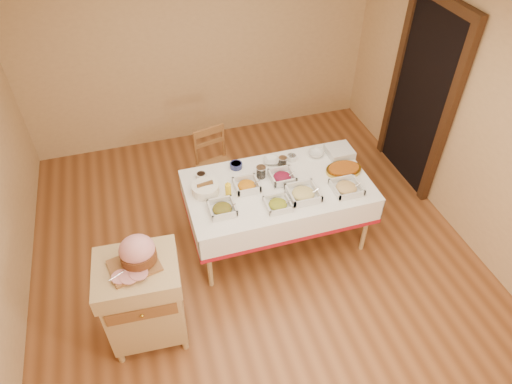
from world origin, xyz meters
TOP-DOWN VIEW (x-y plane):
  - room_shell at (0.00, 0.00)m, footprint 5.00×5.00m
  - doorway at (2.20, 0.90)m, footprint 0.09×1.10m
  - dining_table at (0.30, 0.30)m, footprint 1.82×1.02m
  - butcher_cart at (-1.15, -0.48)m, footprint 0.69×0.59m
  - dining_chair at (-0.15, 1.14)m, footprint 0.48×0.46m
  - ham_on_board at (-1.11, -0.45)m, footprint 0.39×0.37m
  - serving_dish_a at (-0.32, 0.09)m, footprint 0.25×0.24m
  - serving_dish_b at (0.20, 0.00)m, footprint 0.23×0.23m
  - serving_dish_c at (0.47, 0.07)m, footprint 0.29×0.29m
  - serving_dish_d at (0.91, 0.03)m, footprint 0.27×0.27m
  - serving_dish_e at (-0.01, 0.34)m, footprint 0.25×0.23m
  - serving_dish_f at (0.36, 0.36)m, footprint 0.25×0.24m
  - small_bowl_left at (-0.40, 0.63)m, footprint 0.11×0.11m
  - small_bowl_mid at (-0.03, 0.68)m, footprint 0.13×0.13m
  - small_bowl_right at (0.57, 0.64)m, footprint 0.11×0.11m
  - bowl_white_imported at (0.35, 0.66)m, footprint 0.21×0.21m
  - bowl_small_imported at (0.84, 0.63)m, footprint 0.21×0.21m
  - preserve_jar_left at (0.17, 0.46)m, footprint 0.10×0.10m
  - preserve_jar_right at (0.44, 0.56)m, footprint 0.09×0.09m
  - mustard_bottle at (-0.21, 0.28)m, footprint 0.06×0.06m
  - bread_basket at (-0.41, 0.39)m, footprint 0.26×0.26m
  - plate_stack at (1.09, 0.58)m, footprint 0.26×0.26m
  - brass_platter at (1.01, 0.30)m, footprint 0.38×0.27m

SIDE VIEW (x-z plane):
  - dining_chair at x=-0.15m, z-range 0.01..0.91m
  - butcher_cart at x=-1.15m, z-range 0.06..1.00m
  - dining_table at x=0.30m, z-range 0.22..0.98m
  - bowl_white_imported at x=0.35m, z-range 0.76..0.80m
  - brass_platter at x=1.01m, z-range 0.76..0.81m
  - bowl_small_imported at x=0.84m, z-range 0.76..0.81m
  - small_bowl_left at x=-0.40m, z-range 0.76..0.81m
  - small_bowl_right at x=0.57m, z-range 0.76..0.82m
  - serving_dish_b at x=0.20m, z-range 0.74..0.84m
  - small_bowl_mid at x=-0.03m, z-range 0.76..0.82m
  - serving_dish_d at x=0.91m, z-range 0.74..0.84m
  - serving_dish_a at x=-0.32m, z-range 0.74..0.85m
  - serving_dish_e at x=-0.01m, z-range 0.74..0.85m
  - serving_dish_f at x=0.36m, z-range 0.74..0.85m
  - serving_dish_c at x=0.47m, z-range 0.74..0.86m
  - plate_stack at x=1.09m, z-range 0.76..0.84m
  - bread_basket at x=-0.41m, z-range 0.75..0.87m
  - preserve_jar_right at x=0.44m, z-range 0.75..0.87m
  - preserve_jar_left at x=0.17m, z-range 0.75..0.88m
  - mustard_bottle at x=-0.21m, z-range 0.75..0.93m
  - ham_on_board at x=-1.11m, z-range 0.91..1.17m
  - doorway at x=2.20m, z-range 0.01..2.21m
  - room_shell at x=0.00m, z-range -1.20..3.80m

